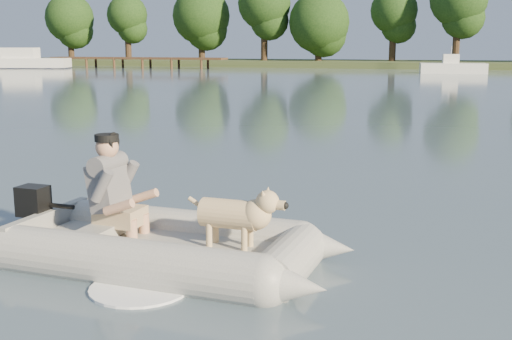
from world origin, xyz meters
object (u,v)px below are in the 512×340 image
(dog, at_px, (230,219))
(cabin_cruiser, at_px, (30,58))
(motorboat, at_px, (453,61))
(dinghy, at_px, (168,207))
(man, at_px, (110,183))
(dock, at_px, (137,63))

(dog, height_order, cabin_cruiser, cabin_cruiser)
(cabin_cruiser, height_order, motorboat, cabin_cruiser)
(dinghy, relative_size, man, 4.17)
(dinghy, height_order, man, man)
(motorboat, bearing_deg, dog, -99.54)
(man, xyz_separation_m, motorboat, (4.16, 47.73, 0.21))
(cabin_cruiser, bearing_deg, motorboat, -14.07)
(dinghy, distance_m, cabin_cruiser, 58.93)
(dinghy, xyz_separation_m, dog, (0.67, 0.01, -0.08))
(man, bearing_deg, dinghy, -4.24)
(dock, height_order, dog, dock)
(dock, relative_size, dinghy, 3.86)
(dog, relative_size, motorboat, 0.18)
(cabin_cruiser, bearing_deg, man, -68.77)
(cabin_cruiser, bearing_deg, dog, -67.73)
(man, height_order, motorboat, motorboat)
(dinghy, height_order, cabin_cruiser, cabin_cruiser)
(dock, height_order, cabin_cruiser, cabin_cruiser)
(dock, bearing_deg, man, -63.83)
(dog, xyz_separation_m, cabin_cruiser, (-35.74, 47.36, 0.45))
(man, relative_size, dog, 1.16)
(dock, xyz_separation_m, motorboat, (29.36, -3.56, 0.49))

